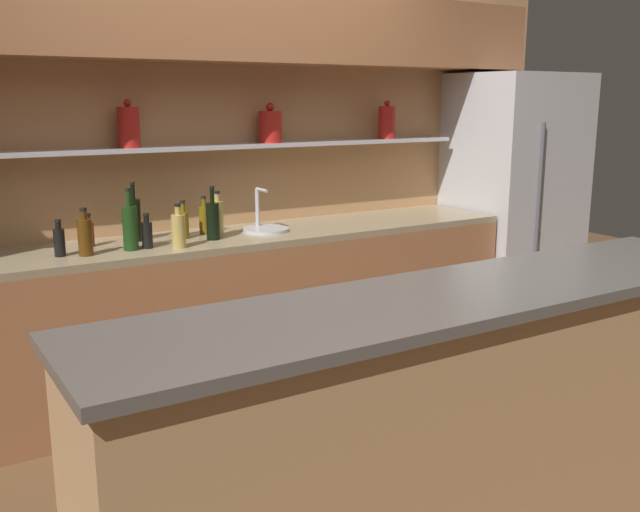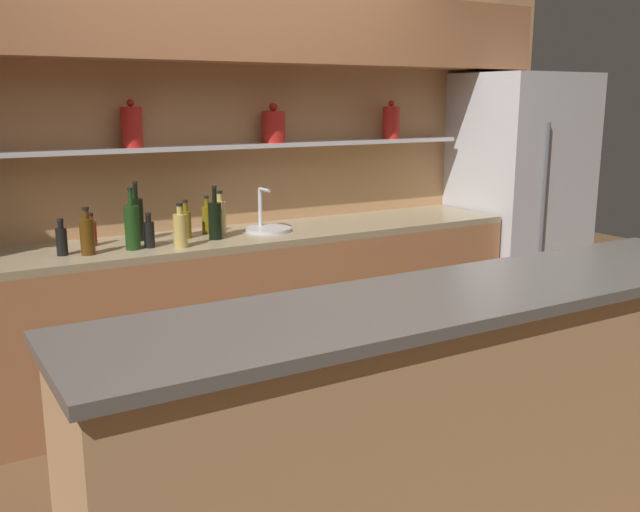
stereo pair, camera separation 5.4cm
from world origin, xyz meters
name	(u,v)px [view 1 (the left image)]	position (x,y,z in m)	size (l,w,h in m)	color
ground_plane	(359,474)	(0.00, 0.00, 0.00)	(12.00, 12.00, 0.00)	brown
back_wall_unit	(214,122)	(0.00, 1.53, 1.55)	(5.20, 0.44, 2.60)	tan
back_counter_unit	(225,313)	(-0.09, 1.24, 0.46)	(3.69, 0.62, 0.92)	#99603D
island_counter	(456,422)	(0.00, -0.62, 0.51)	(2.80, 0.61, 1.02)	tan
refrigerator	(513,205)	(2.19, 1.20, 0.93)	(0.83, 0.73, 1.86)	#B7B7BC
sink_fixture	(265,227)	(0.18, 1.25, 0.95)	(0.27, 0.27, 0.25)	#B7B7BC
bottle_sauce_0	(181,223)	(-0.30, 1.36, 1.00)	(0.05, 0.05, 0.18)	black
bottle_oil_1	(204,219)	(-0.15, 1.36, 1.01)	(0.06, 0.06, 0.22)	brown
bottle_wine_2	(134,219)	(-0.56, 1.36, 1.04)	(0.07, 0.07, 0.32)	black
bottle_spirit_3	(218,217)	(-0.12, 1.25, 1.03)	(0.07, 0.07, 0.26)	tan
bottle_oil_4	(183,224)	(-0.31, 1.28, 1.00)	(0.06, 0.06, 0.21)	brown
bottle_spirit_5	(85,236)	(-0.88, 1.12, 1.02)	(0.07, 0.07, 0.24)	#4C2D0C
bottle_wine_6	(213,220)	(-0.18, 1.17, 1.03)	(0.07, 0.07, 0.30)	black
bottle_sauce_7	(147,234)	(-0.57, 1.13, 1.00)	(0.06, 0.06, 0.18)	black
bottle_sauce_8	(59,241)	(-1.00, 1.17, 1.00)	(0.05, 0.05, 0.19)	black
bottle_wine_9	(130,227)	(-0.65, 1.13, 1.04)	(0.08, 0.08, 0.32)	#193814
bottle_sauce_10	(89,233)	(-0.81, 1.34, 0.99)	(0.06, 0.06, 0.18)	maroon
bottle_spirit_11	(179,230)	(-0.42, 1.06, 1.01)	(0.07, 0.07, 0.23)	tan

